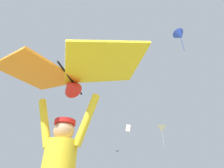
{
  "coord_description": "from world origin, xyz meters",
  "views": [
    {
      "loc": [
        0.74,
        -1.53,
        0.88
      ],
      "look_at": [
        -0.35,
        2.1,
        3.24
      ],
      "focal_mm": 28.52,
      "sensor_mm": 36.0,
      "label": 1
    }
  ],
  "objects_px": {
    "distant_kite_blue_overhead_distant": "(180,35)",
    "distant_kite_white_far_center": "(128,128)",
    "distant_kite_black_mid_left": "(117,151)",
    "distant_kite_white_high_left": "(162,128)",
    "held_stunt_kite": "(69,72)"
  },
  "relations": [
    {
      "from": "distant_kite_black_mid_left",
      "to": "distant_kite_blue_overhead_distant",
      "type": "height_order",
      "value": "distant_kite_blue_overhead_distant"
    },
    {
      "from": "distant_kite_blue_overhead_distant",
      "to": "distant_kite_white_high_left",
      "type": "distance_m",
      "value": 10.49
    },
    {
      "from": "distant_kite_white_high_left",
      "to": "distant_kite_white_far_center",
      "type": "xyz_separation_m",
      "value": [
        -5.89,
        9.62,
        3.53
      ]
    },
    {
      "from": "held_stunt_kite",
      "to": "distant_kite_white_far_center",
      "type": "distance_m",
      "value": 30.65
    },
    {
      "from": "distant_kite_blue_overhead_distant",
      "to": "distant_kite_white_far_center",
      "type": "bearing_deg",
      "value": 116.91
    },
    {
      "from": "distant_kite_white_high_left",
      "to": "distant_kite_white_far_center",
      "type": "distance_m",
      "value": 11.82
    },
    {
      "from": "distant_kite_white_high_left",
      "to": "distant_kite_blue_overhead_distant",
      "type": "bearing_deg",
      "value": -69.12
    },
    {
      "from": "distant_kite_black_mid_left",
      "to": "distant_kite_blue_overhead_distant",
      "type": "relative_size",
      "value": 0.22
    },
    {
      "from": "distant_kite_black_mid_left",
      "to": "distant_kite_white_high_left",
      "type": "xyz_separation_m",
      "value": [
        7.54,
        -8.07,
        0.51
      ]
    },
    {
      "from": "distant_kite_black_mid_left",
      "to": "distant_kite_blue_overhead_distant",
      "type": "distance_m",
      "value": 20.32
    },
    {
      "from": "distant_kite_blue_overhead_distant",
      "to": "distant_kite_white_high_left",
      "type": "relative_size",
      "value": 0.98
    },
    {
      "from": "distant_kite_black_mid_left",
      "to": "distant_kite_white_far_center",
      "type": "bearing_deg",
      "value": 43.0
    },
    {
      "from": "held_stunt_kite",
      "to": "distant_kite_black_mid_left",
      "type": "distance_m",
      "value": 28.61
    },
    {
      "from": "held_stunt_kite",
      "to": "distant_kite_blue_overhead_distant",
      "type": "xyz_separation_m",
      "value": [
        3.8,
        11.37,
        11.27
      ]
    },
    {
      "from": "distant_kite_black_mid_left",
      "to": "distant_kite_white_high_left",
      "type": "bearing_deg",
      "value": -46.95
    }
  ]
}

